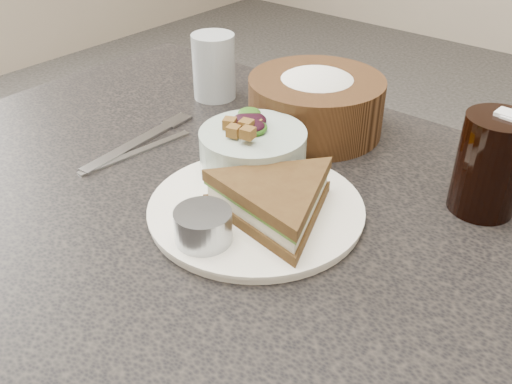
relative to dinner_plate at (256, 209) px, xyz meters
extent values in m
cylinder|color=white|center=(0.00, 0.00, 0.00)|extent=(0.25, 0.25, 0.01)
cylinder|color=#989DA4|center=(0.00, -0.09, 0.02)|extent=(0.06, 0.06, 0.04)
cone|color=orange|center=(0.00, 0.08, 0.02)|extent=(0.09, 0.09, 0.03)
cube|color=#9EA0A6|center=(-0.24, 0.02, 0.00)|extent=(0.04, 0.19, 0.01)
cube|color=#AAABAC|center=(-0.22, 0.01, 0.00)|extent=(0.03, 0.18, 0.00)
cylinder|color=#B3BEC5|center=(-0.27, 0.22, 0.05)|extent=(0.09, 0.09, 0.11)
camera|label=1|loc=(0.35, -0.43, 0.39)|focal=40.00mm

